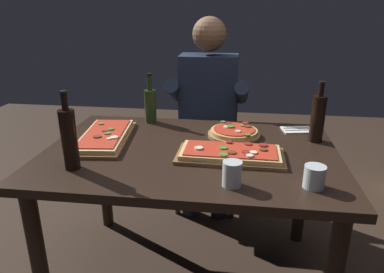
{
  "coord_description": "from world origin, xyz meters",
  "views": [
    {
      "loc": [
        0.22,
        -1.59,
        1.4
      ],
      "look_at": [
        0.0,
        0.05,
        0.79
      ],
      "focal_mm": 33.64,
      "sensor_mm": 36.0,
      "label": 1
    }
  ],
  "objects_px": {
    "diner_chair": "(209,138)",
    "seated_diner": "(208,108)",
    "pizza_rectangular_left": "(105,137)",
    "oil_bottle_amber": "(69,138)",
    "dining_table": "(191,168)",
    "vinegar_bottle_green": "(150,104)",
    "wine_bottle_dark": "(318,118)",
    "tumbler_far_side": "(232,174)",
    "pizza_rectangular_front": "(230,154)",
    "tumbler_near_camera": "(314,178)",
    "pizza_round_far": "(234,132)"
  },
  "relations": [
    {
      "from": "wine_bottle_dark",
      "to": "diner_chair",
      "type": "relative_size",
      "value": 0.36
    },
    {
      "from": "pizza_rectangular_front",
      "to": "diner_chair",
      "type": "xyz_separation_m",
      "value": [
        -0.18,
        0.93,
        -0.27
      ]
    },
    {
      "from": "pizza_rectangular_front",
      "to": "oil_bottle_amber",
      "type": "relative_size",
      "value": 1.46
    },
    {
      "from": "oil_bottle_amber",
      "to": "tumbler_far_side",
      "type": "distance_m",
      "value": 0.69
    },
    {
      "from": "tumbler_far_side",
      "to": "pizza_rectangular_left",
      "type": "bearing_deg",
      "value": 148.4
    },
    {
      "from": "tumbler_near_camera",
      "to": "pizza_round_far",
      "type": "bearing_deg",
      "value": 120.75
    },
    {
      "from": "vinegar_bottle_green",
      "to": "pizza_rectangular_front",
      "type": "bearing_deg",
      "value": -43.93
    },
    {
      "from": "diner_chair",
      "to": "pizza_round_far",
      "type": "bearing_deg",
      "value": -73.41
    },
    {
      "from": "tumbler_far_side",
      "to": "diner_chair",
      "type": "distance_m",
      "value": 1.25
    },
    {
      "from": "diner_chair",
      "to": "pizza_rectangular_front",
      "type": "bearing_deg",
      "value": -79.02
    },
    {
      "from": "tumbler_far_side",
      "to": "oil_bottle_amber",
      "type": "bearing_deg",
      "value": 174.43
    },
    {
      "from": "tumbler_near_camera",
      "to": "seated_diner",
      "type": "distance_m",
      "value": 1.16
    },
    {
      "from": "pizza_round_far",
      "to": "wine_bottle_dark",
      "type": "relative_size",
      "value": 0.9
    },
    {
      "from": "pizza_rectangular_left",
      "to": "oil_bottle_amber",
      "type": "bearing_deg",
      "value": -92.61
    },
    {
      "from": "pizza_round_far",
      "to": "vinegar_bottle_green",
      "type": "xyz_separation_m",
      "value": [
        -0.5,
        0.18,
        0.09
      ]
    },
    {
      "from": "diner_chair",
      "to": "seated_diner",
      "type": "height_order",
      "value": "seated_diner"
    },
    {
      "from": "pizza_rectangular_left",
      "to": "vinegar_bottle_green",
      "type": "bearing_deg",
      "value": 63.61
    },
    {
      "from": "oil_bottle_amber",
      "to": "diner_chair",
      "type": "relative_size",
      "value": 0.39
    },
    {
      "from": "wine_bottle_dark",
      "to": "vinegar_bottle_green",
      "type": "height_order",
      "value": "wine_bottle_dark"
    },
    {
      "from": "pizza_rectangular_front",
      "to": "diner_chair",
      "type": "bearing_deg",
      "value": 100.98
    },
    {
      "from": "pizza_rectangular_left",
      "to": "seated_diner",
      "type": "height_order",
      "value": "seated_diner"
    },
    {
      "from": "seated_diner",
      "to": "diner_chair",
      "type": "bearing_deg",
      "value": 90.0
    },
    {
      "from": "pizza_rectangular_left",
      "to": "oil_bottle_amber",
      "type": "height_order",
      "value": "oil_bottle_amber"
    },
    {
      "from": "diner_chair",
      "to": "seated_diner",
      "type": "xyz_separation_m",
      "value": [
        0.0,
        -0.12,
        0.26
      ]
    },
    {
      "from": "tumbler_near_camera",
      "to": "vinegar_bottle_green",
      "type": "bearing_deg",
      "value": 138.88
    },
    {
      "from": "wine_bottle_dark",
      "to": "pizza_rectangular_left",
      "type": "bearing_deg",
      "value": -172.98
    },
    {
      "from": "wine_bottle_dark",
      "to": "oil_bottle_amber",
      "type": "distance_m",
      "value": 1.19
    },
    {
      "from": "dining_table",
      "to": "vinegar_bottle_green",
      "type": "xyz_separation_m",
      "value": [
        -0.29,
        0.4,
        0.2
      ]
    },
    {
      "from": "wine_bottle_dark",
      "to": "tumbler_far_side",
      "type": "height_order",
      "value": "wine_bottle_dark"
    },
    {
      "from": "oil_bottle_amber",
      "to": "vinegar_bottle_green",
      "type": "distance_m",
      "value": 0.69
    },
    {
      "from": "tumbler_near_camera",
      "to": "wine_bottle_dark",
      "type": "bearing_deg",
      "value": 79.19
    },
    {
      "from": "tumbler_near_camera",
      "to": "dining_table",
      "type": "bearing_deg",
      "value": 149.09
    },
    {
      "from": "wine_bottle_dark",
      "to": "tumbler_near_camera",
      "type": "height_order",
      "value": "wine_bottle_dark"
    },
    {
      "from": "wine_bottle_dark",
      "to": "dining_table",
      "type": "bearing_deg",
      "value": -161.8
    },
    {
      "from": "pizza_rectangular_front",
      "to": "wine_bottle_dark",
      "type": "height_order",
      "value": "wine_bottle_dark"
    },
    {
      "from": "wine_bottle_dark",
      "to": "tumbler_near_camera",
      "type": "bearing_deg",
      "value": -100.81
    },
    {
      "from": "vinegar_bottle_green",
      "to": "wine_bottle_dark",
      "type": "bearing_deg",
      "value": -12.15
    },
    {
      "from": "oil_bottle_amber",
      "to": "pizza_rectangular_left",
      "type": "bearing_deg",
      "value": 87.39
    },
    {
      "from": "pizza_round_far",
      "to": "tumbler_near_camera",
      "type": "relative_size",
      "value": 3.12
    },
    {
      "from": "pizza_rectangular_front",
      "to": "tumbler_far_side",
      "type": "distance_m",
      "value": 0.27
    },
    {
      "from": "wine_bottle_dark",
      "to": "tumbler_far_side",
      "type": "bearing_deg",
      "value": -127.08
    },
    {
      "from": "oil_bottle_amber",
      "to": "seated_diner",
      "type": "relative_size",
      "value": 0.25
    },
    {
      "from": "dining_table",
      "to": "pizza_round_far",
      "type": "distance_m",
      "value": 0.32
    },
    {
      "from": "wine_bottle_dark",
      "to": "pizza_rectangular_front",
      "type": "bearing_deg",
      "value": -147.19
    },
    {
      "from": "diner_chair",
      "to": "dining_table",
      "type": "bearing_deg",
      "value": -90.9
    },
    {
      "from": "tumbler_far_side",
      "to": "seated_diner",
      "type": "xyz_separation_m",
      "value": [
        -0.19,
        1.07,
        -0.05
      ]
    },
    {
      "from": "oil_bottle_amber",
      "to": "pizza_round_far",
      "type": "bearing_deg",
      "value": 36.17
    },
    {
      "from": "pizza_rectangular_front",
      "to": "pizza_rectangular_left",
      "type": "relative_size",
      "value": 0.93
    },
    {
      "from": "dining_table",
      "to": "seated_diner",
      "type": "height_order",
      "value": "seated_diner"
    },
    {
      "from": "pizza_round_far",
      "to": "seated_diner",
      "type": "relative_size",
      "value": 0.21
    }
  ]
}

